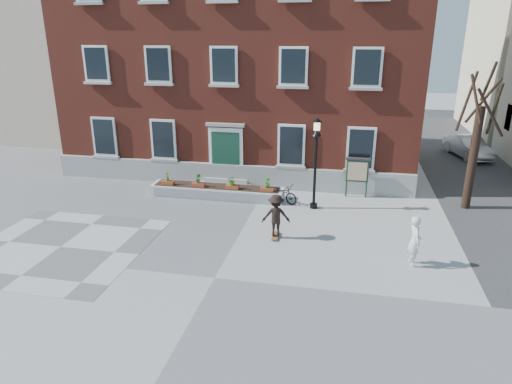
% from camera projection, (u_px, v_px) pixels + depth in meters
% --- Properties ---
extents(ground, '(100.00, 100.00, 0.00)m').
position_uv_depth(ground, '(215.00, 278.00, 14.17)').
color(ground, gray).
rests_on(ground, ground).
extents(checker_patch, '(6.00, 6.00, 0.01)m').
position_uv_depth(checker_patch, '(61.00, 247.00, 16.22)').
color(checker_patch, '#5A5A5C').
rests_on(checker_patch, ground).
extents(distant_building, '(10.00, 12.00, 13.00)m').
position_uv_depth(distant_building, '(55.00, 43.00, 33.91)').
color(distant_building, beige).
rests_on(distant_building, ground).
extents(bicycle, '(1.74, 1.29, 0.87)m').
position_uv_depth(bicycle, '(281.00, 193.00, 20.40)').
color(bicycle, black).
rests_on(bicycle, ground).
extents(parked_car, '(2.37, 4.18, 1.30)m').
position_uv_depth(parked_car, '(468.00, 147.00, 27.76)').
color(parked_car, silver).
rests_on(parked_car, ground).
extents(bystander, '(0.51, 0.69, 1.71)m').
position_uv_depth(bystander, '(415.00, 241.00, 14.71)').
color(bystander, silver).
rests_on(bystander, ground).
extents(brick_building, '(18.40, 10.85, 12.60)m').
position_uv_depth(brick_building, '(248.00, 50.00, 25.40)').
color(brick_building, maroon).
rests_on(brick_building, ground).
extents(planter_assembly, '(6.20, 1.12, 1.15)m').
position_uv_depth(planter_assembly, '(217.00, 191.00, 21.08)').
color(planter_assembly, silver).
rests_on(planter_assembly, ground).
extents(bare_tree, '(1.83, 1.83, 6.16)m').
position_uv_depth(bare_tree, '(475.00, 145.00, 18.96)').
color(bare_tree, black).
rests_on(bare_tree, ground).
extents(lamp_post, '(0.40, 0.40, 3.93)m').
position_uv_depth(lamp_post, '(316.00, 151.00, 19.01)').
color(lamp_post, black).
rests_on(lamp_post, ground).
extents(notice_board, '(1.10, 0.16, 1.87)m').
position_uv_depth(notice_board, '(357.00, 171.00, 20.77)').
color(notice_board, '#1A3422').
rests_on(notice_board, ground).
extents(skateboarder, '(1.13, 0.78, 1.68)m').
position_uv_depth(skateboarder, '(276.00, 216.00, 16.71)').
color(skateboarder, brown).
rests_on(skateboarder, ground).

